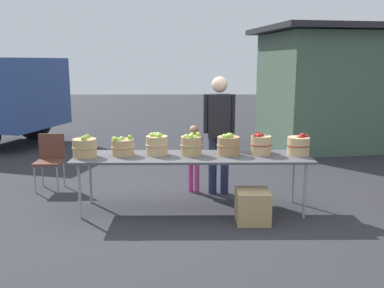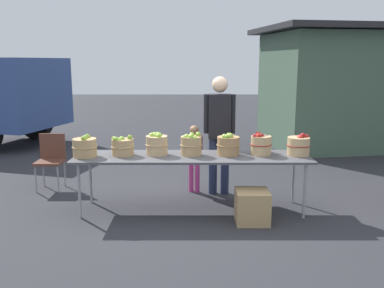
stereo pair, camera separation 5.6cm
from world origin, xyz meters
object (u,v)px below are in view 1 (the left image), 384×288
Objects in this scene: market_table at (192,158)px; apple_basket_green_1 at (123,146)px; produce_crate at (253,206)px; apple_basket_green_3 at (191,145)px; apple_basket_green_2 at (157,144)px; child_customer at (194,153)px; apple_basket_green_0 at (85,147)px; vendor_adult at (219,126)px; apple_basket_red_0 at (261,145)px; apple_basket_red_1 at (299,145)px; apple_basket_green_4 at (228,145)px; folding_chair at (50,157)px.

apple_basket_green_1 is at bearing 177.33° from market_table.
apple_basket_green_3 is at bearing 147.46° from produce_crate.
child_customer is at bearing 55.18° from apple_basket_green_2.
apple_basket_green_1 is at bearing -179.76° from apple_basket_green_3.
apple_basket_green_0 is 1.96m from vendor_adult.
apple_basket_green_0 is 2.32m from apple_basket_red_0.
apple_basket_red_1 is at bearing 148.40° from vendor_adult.
produce_crate is (0.72, -1.24, -0.40)m from child_customer.
market_table is at bearing -75.88° from apple_basket_green_3.
apple_basket_green_4 reaches higher than child_customer.
apple_basket_green_1 is 0.36× the size of folding_chair.
apple_basket_green_1 is at bearing 28.58° from vendor_adult.
vendor_adult is (-1.01, 0.66, 0.16)m from apple_basket_red_1.
apple_basket_green_0 is 0.19× the size of vendor_adult.
apple_basket_red_0 is (0.93, 0.03, -0.00)m from apple_basket_green_3.
apple_basket_green_4 is (1.88, 0.10, 0.01)m from apple_basket_green_0.
apple_basket_green_4 is (0.95, -0.02, -0.01)m from apple_basket_green_2.
produce_crate is at bearing -61.40° from apple_basket_green_4.
folding_chair is at bearing -4.44° from vendor_adult.
apple_basket_red_0 is at bearing 71.83° from produce_crate.
apple_basket_red_1 is at bearing 2.13° from market_table.
apple_basket_green_0 reaches higher than folding_chair.
apple_basket_red_1 is (2.34, 0.01, 0.01)m from apple_basket_green_1.
apple_basket_red_1 is at bearing -0.66° from apple_basket_green_2.
produce_crate is (0.75, -0.44, -0.51)m from market_table.
apple_basket_green_3 is at bearing -179.34° from apple_basket_green_4.
apple_basket_red_0 is (1.39, -0.00, -0.01)m from apple_basket_green_2.
apple_basket_green_1 is at bearing -179.07° from apple_basket_red_0.
apple_basket_red_1 is 1.07m from produce_crate.
apple_basket_red_0 is at bearing 177.72° from apple_basket_red_1.
child_customer is at bearing 30.45° from apple_basket_green_0.
apple_basket_green_4 is at bearing 147.06° from child_customer.
child_customer is at bearing 151.70° from apple_basket_red_1.
apple_basket_green_2 is 1.89m from apple_basket_red_1.
apple_basket_red_0 reaches higher than apple_basket_green_4.
apple_basket_green_0 is 1.04× the size of apple_basket_green_4.
folding_chair is (-3.63, 0.94, -0.37)m from apple_basket_red_1.
apple_basket_green_3 is 2.42m from folding_chair.
apple_basket_green_1 is at bearing 163.92° from produce_crate.
apple_basket_green_1 reaches higher than market_table.
apple_basket_green_3 reaches higher than apple_basket_green_2.
vendor_adult reaches higher than apple_basket_red_1.
produce_crate is at bearing -32.54° from apple_basket_green_3.
folding_chair is at bearing 156.66° from apple_basket_green_3.
folding_chair is 2.11× the size of produce_crate.
apple_basket_green_4 reaches higher than apple_basket_red_1.
apple_basket_red_1 reaches higher than produce_crate.
apple_basket_green_1 is at bearing -36.25° from folding_chair.
folding_chair is at bearing 155.76° from market_table.
produce_crate is (1.22, -0.51, -0.69)m from apple_basket_green_2.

